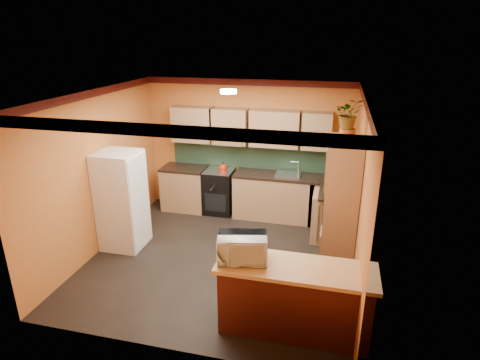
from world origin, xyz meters
name	(u,v)px	position (x,y,z in m)	size (l,w,h in m)	color
room_shell	(225,132)	(0.02, 0.28, 2.09)	(4.24, 4.24, 2.72)	black
base_cabinets_back	(249,195)	(0.08, 1.80, 0.44)	(3.65, 0.60, 0.88)	tan
countertop_back	(249,173)	(0.08, 1.80, 0.90)	(3.65, 0.62, 0.04)	black
stove	(219,191)	(-0.54, 1.80, 0.46)	(0.58, 0.58, 0.91)	black
kettle	(223,167)	(-0.44, 1.75, 1.00)	(0.17, 0.17, 0.18)	#AD1F0B
sink	(288,175)	(0.86, 1.80, 0.94)	(0.48, 0.40, 0.03)	silver
base_cabinets_right	(335,217)	(1.80, 1.12, 0.44)	(0.60, 0.80, 0.88)	tan
countertop_right	(337,193)	(1.80, 1.12, 0.90)	(0.62, 0.80, 0.04)	black
fridge	(122,200)	(-1.75, 0.05, 0.85)	(0.68, 0.66, 1.70)	white
pantry	(340,208)	(1.85, 0.13, 1.05)	(0.48, 0.90, 2.10)	tan
fern_pot	(347,134)	(1.85, 0.18, 2.18)	(0.22, 0.22, 0.16)	brown
fern	(349,113)	(1.85, 0.18, 2.47)	(0.38, 0.33, 0.42)	tan
breakfast_bar	(294,301)	(1.37, -1.43, 0.44)	(1.80, 0.55, 0.88)	#551713
bar_top	(296,268)	(1.37, -1.43, 0.91)	(1.90, 0.65, 0.05)	tan
microwave	(242,248)	(0.71, -1.43, 1.09)	(0.59, 0.40, 0.33)	white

